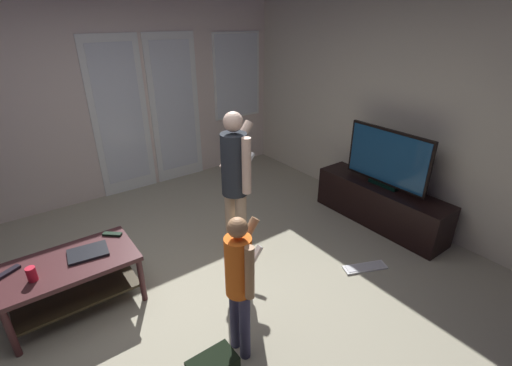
# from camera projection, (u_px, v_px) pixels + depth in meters

# --- Properties ---
(ground_plane) EXTENTS (5.66, 5.12, 0.02)m
(ground_plane) POSITION_uv_depth(u_px,v_px,m) (188.00, 301.00, 3.18)
(ground_plane) COLOR #A29C84
(wall_back_with_doors) EXTENTS (5.66, 0.09, 2.58)m
(wall_back_with_doors) POSITION_uv_depth(u_px,v_px,m) (99.00, 104.00, 4.55)
(wall_back_with_doors) COLOR beige
(wall_back_with_doors) RESTS_ON ground_plane
(wall_right_plain) EXTENTS (0.06, 5.12, 2.55)m
(wall_right_plain) POSITION_uv_depth(u_px,v_px,m) (398.00, 112.00, 4.14)
(wall_right_plain) COLOR beige
(wall_right_plain) RESTS_ON ground_plane
(coffee_table) EXTENTS (1.04, 0.59, 0.47)m
(coffee_table) POSITION_uv_depth(u_px,v_px,m) (72.00, 274.00, 2.96)
(coffee_table) COLOR #411F21
(coffee_table) RESTS_ON ground_plane
(tv_stand) EXTENTS (0.42, 1.61, 0.49)m
(tv_stand) POSITION_uv_depth(u_px,v_px,m) (380.00, 205.00, 4.25)
(tv_stand) COLOR black
(tv_stand) RESTS_ON ground_plane
(flat_screen_tv) EXTENTS (0.08, 1.02, 0.67)m
(flat_screen_tv) POSITION_uv_depth(u_px,v_px,m) (387.00, 159.00, 4.01)
(flat_screen_tv) COLOR black
(flat_screen_tv) RESTS_ON tv_stand
(person_adult) EXTENTS (0.51, 0.47, 1.54)m
(person_adult) POSITION_uv_depth(u_px,v_px,m) (235.00, 177.00, 3.34)
(person_adult) COLOR tan
(person_adult) RESTS_ON ground_plane
(person_child) EXTENTS (0.39, 0.32, 1.15)m
(person_child) POSITION_uv_depth(u_px,v_px,m) (240.00, 277.00, 2.41)
(person_child) COLOR #35334F
(person_child) RESTS_ON ground_plane
(loose_keyboard) EXTENTS (0.46, 0.29, 0.02)m
(loose_keyboard) POSITION_uv_depth(u_px,v_px,m) (365.00, 267.00, 3.56)
(loose_keyboard) COLOR white
(loose_keyboard) RESTS_ON ground_plane
(laptop_closed) EXTENTS (0.34, 0.27, 0.02)m
(laptop_closed) POSITION_uv_depth(u_px,v_px,m) (88.00, 253.00, 3.00)
(laptop_closed) COLOR black
(laptop_closed) RESTS_ON coffee_table
(cup_near_edge) EXTENTS (0.07, 0.07, 0.12)m
(cup_near_edge) POSITION_uv_depth(u_px,v_px,m) (32.00, 274.00, 2.68)
(cup_near_edge) COLOR red
(cup_near_edge) RESTS_ON coffee_table
(tv_remote_black) EXTENTS (0.16, 0.15, 0.02)m
(tv_remote_black) POSITION_uv_depth(u_px,v_px,m) (112.00, 234.00, 3.25)
(tv_remote_black) COLOR black
(tv_remote_black) RESTS_ON coffee_table
(dvd_remote_slim) EXTENTS (0.17, 0.13, 0.02)m
(dvd_remote_slim) POSITION_uv_depth(u_px,v_px,m) (9.00, 272.00, 2.78)
(dvd_remote_slim) COLOR black
(dvd_remote_slim) RESTS_ON coffee_table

